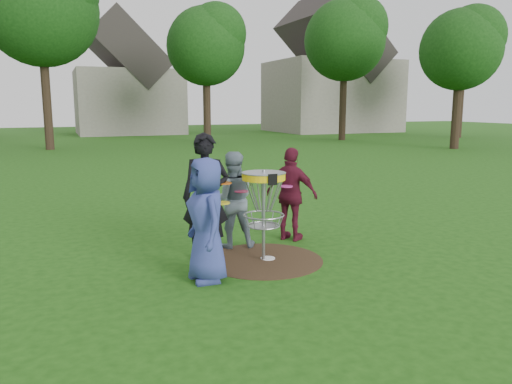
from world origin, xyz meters
name	(u,v)px	position (x,y,z in m)	size (l,w,h in m)	color
ground	(263,260)	(0.00, 0.00, 0.00)	(100.00, 100.00, 0.00)	#19470F
dirt_patch	(263,260)	(0.00, 0.00, 0.00)	(1.80, 1.80, 0.01)	#47331E
player_blue	(207,220)	(-1.03, -0.52, 0.83)	(0.81, 0.53, 1.65)	#333F8C
player_black	(206,197)	(-0.78, 0.38, 0.96)	(0.70, 0.46, 1.92)	black
player_grey	(232,200)	(-0.19, 0.88, 0.79)	(0.77, 0.60, 1.58)	gray
player_maroon	(292,194)	(0.90, 0.88, 0.80)	(0.94, 0.39, 1.61)	maroon
disc_on_grass	(268,258)	(0.08, 0.02, 0.01)	(0.22, 0.22, 0.02)	white
disc_golf_basket	(264,194)	(0.00, 0.00, 1.02)	(0.66, 0.67, 1.38)	#9EA0A5
held_discs	(245,191)	(-0.19, 0.29, 1.04)	(1.70, 1.30, 0.22)	gold
tree_row	(114,28)	(0.44, 20.67, 6.21)	(51.20, 17.42, 9.90)	#38281C
house_row	(154,81)	(4.78, 33.07, 4.14)	(44.50, 10.65, 11.62)	gray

